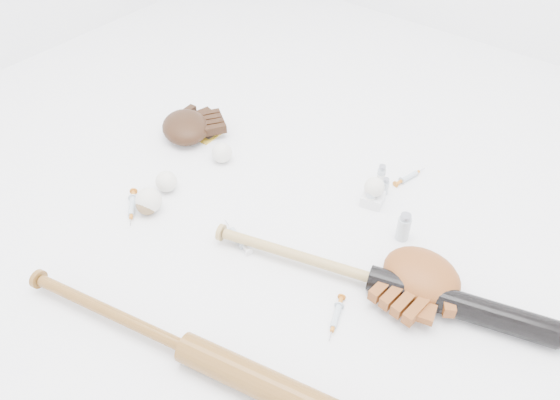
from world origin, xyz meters
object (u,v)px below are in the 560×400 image
Objects in this scene: bat_dark at (373,279)px; bat_wood at (187,348)px; pedestal at (373,199)px; glove_dark at (185,127)px.

bat_wood reaches higher than bat_dark.
bat_wood is at bearing -95.16° from pedestal.
bat_wood is (-0.23, -0.45, 0.00)m from bat_dark.
pedestal is (-0.17, 0.28, -0.02)m from bat_dark.
pedestal is at bearing 105.05° from bat_dark.
bat_dark is 0.89m from glove_dark.
bat_wood is 15.66× the size of pedestal.
bat_dark reaches higher than pedestal.
glove_dark is (-0.63, 0.62, 0.01)m from bat_wood.
glove_dark reaches higher than bat_dark.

